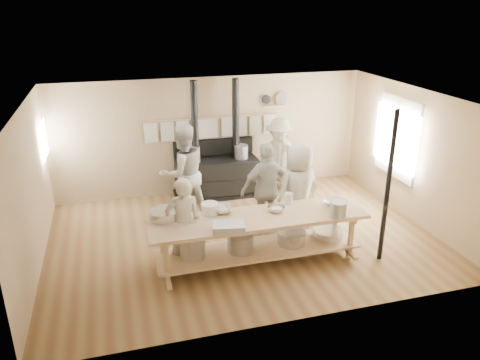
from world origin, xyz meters
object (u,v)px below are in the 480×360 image
object	(u,v)px
stove	(216,173)
roasting_pan	(229,227)
cook_far_left	(183,224)
cook_left	(183,174)
prep_table	(257,235)
cook_right	(267,189)
cook_center	(298,191)
cook_by_window	(279,156)
chair	(303,179)

from	to	relation	value
stove	roasting_pan	xyz separation A→B (m)	(-0.57, -3.35, 0.38)
cook_far_left	cook_left	bearing A→B (deg)	-101.19
prep_table	cook_right	world-z (taller)	cook_right
cook_center	cook_by_window	size ratio (longest dim) A/B	1.05
cook_left	cook_right	xyz separation A→B (m)	(1.40, -0.94, -0.11)
stove	cook_right	world-z (taller)	stove
cook_center	prep_table	bearing A→B (deg)	22.22
cook_right	stove	bearing A→B (deg)	-82.17
cook_right	cook_by_window	xyz separation A→B (m)	(0.91, 1.83, -0.02)
prep_table	cook_center	xyz separation A→B (m)	(1.00, 0.70, 0.39)
cook_left	cook_right	size ratio (longest dim) A/B	1.12
cook_left	roasting_pan	world-z (taller)	cook_left
prep_table	cook_by_window	world-z (taller)	cook_by_window
stove	cook_far_left	bearing A→B (deg)	-112.80
cook_left	cook_by_window	world-z (taller)	cook_left
stove	cook_far_left	size ratio (longest dim) A/B	1.64
stove	chair	xyz separation A→B (m)	(2.00, -0.20, -0.27)
prep_table	cook_center	distance (m)	1.28
cook_right	roasting_pan	xyz separation A→B (m)	(-1.07, -1.35, 0.03)
cook_far_left	cook_right	size ratio (longest dim) A/B	0.90
cook_far_left	cook_center	bearing A→B (deg)	-168.49
prep_table	roasting_pan	xyz separation A→B (m)	(-0.57, -0.33, 0.38)
cook_right	chair	distance (m)	2.42
cook_left	roasting_pan	bearing A→B (deg)	81.90
cook_left	cook_by_window	size ratio (longest dim) A/B	1.14
cook_by_window	cook_right	bearing A→B (deg)	-80.07
cook_left	chair	world-z (taller)	cook_left
prep_table	roasting_pan	size ratio (longest dim) A/B	7.43
cook_left	cook_by_window	xyz separation A→B (m)	(2.31, 0.89, -0.12)
cook_far_left	roasting_pan	bearing A→B (deg)	138.53
cook_left	cook_right	distance (m)	1.69
stove	roasting_pan	distance (m)	3.42
cook_by_window	roasting_pan	xyz separation A→B (m)	(-1.99, -3.18, 0.04)
cook_left	cook_by_window	distance (m)	2.48
cook_by_window	cook_far_left	bearing A→B (deg)	-97.81
prep_table	cook_left	size ratio (longest dim) A/B	1.82
prep_table	roasting_pan	distance (m)	0.76
prep_table	roasting_pan	bearing A→B (deg)	-149.99
prep_table	cook_by_window	xyz separation A→B (m)	(1.42, 2.85, 0.34)
stove	chair	size ratio (longest dim) A/B	3.00
prep_table	chair	distance (m)	3.47
prep_table	cook_far_left	world-z (taller)	cook_far_left
cook_center	roasting_pan	xyz separation A→B (m)	(-1.57, -1.03, -0.00)
chair	roasting_pan	world-z (taller)	roasting_pan
stove	cook_right	distance (m)	2.09
cook_left	stove	bearing A→B (deg)	-146.57
stove	cook_left	world-z (taller)	stove
prep_table	chair	bearing A→B (deg)	54.55
cook_far_left	cook_center	world-z (taller)	cook_center
cook_right	cook_by_window	distance (m)	2.04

